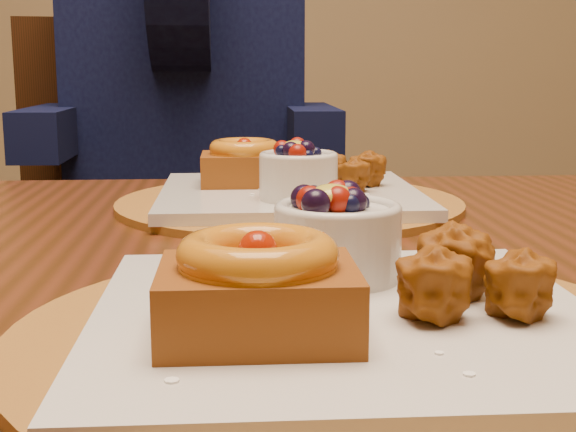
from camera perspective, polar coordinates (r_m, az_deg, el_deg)
The scene contains 5 objects.
dining_table at distance 0.69m, azimuth 1.40°, elevation -8.91°, with size 1.60×0.90×0.76m.
place_setting_near at distance 0.46m, azimuth 3.72°, elevation -6.31°, with size 0.38×0.38×0.08m.
place_setting_far at distance 0.88m, azimuth -0.00°, elevation 1.94°, with size 0.38×0.38×0.08m.
chair_far at distance 1.55m, azimuth -9.56°, elevation -2.70°, with size 0.56×0.56×1.00m.
diner at distance 1.53m, azimuth -7.34°, elevation 11.24°, with size 0.53×0.51×0.87m.
Camera 1 is at (-0.00, -0.76, 0.91)m, focal length 50.00 mm.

